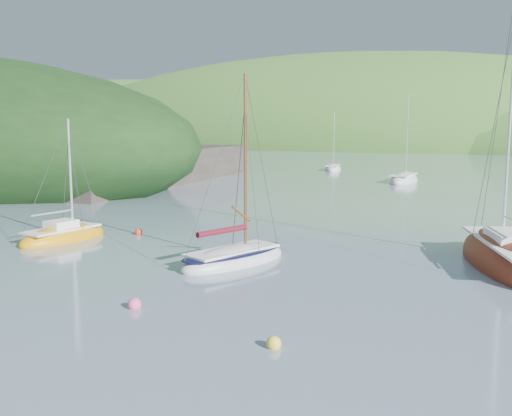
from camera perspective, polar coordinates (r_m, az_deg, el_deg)
The scene contains 8 objects.
ground at distance 17.68m, azimuth -10.73°, elevation -11.31°, with size 700.00×700.00×0.00m, color slate.
shoreline_hills at distance 186.35m, azimuth 23.05°, elevation 5.67°, with size 690.00×135.00×56.00m.
daysailer_white at distance 24.69m, azimuth -2.19°, elevation -5.08°, with size 3.50×5.98×8.65m.
sloop_red at distance 26.40m, azimuth 24.06°, elevation -4.84°, with size 6.51×9.70×13.61m.
sailboat_yellow at distance 31.27m, azimuth -18.70°, elevation -2.76°, with size 2.35×5.28×6.86m.
distant_sloop_a at distance 62.87m, azimuth 14.55°, elevation 2.68°, with size 2.73×7.16×10.11m.
distant_sloop_c at distance 78.28m, azimuth 7.70°, elevation 3.87°, with size 3.73×6.28×8.47m.
mooring_buoys at distance 22.24m, azimuth -9.22°, elevation -6.89°, with size 14.37×11.17×0.45m.
Camera 1 is at (10.82, -12.71, 5.83)m, focal length 40.00 mm.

